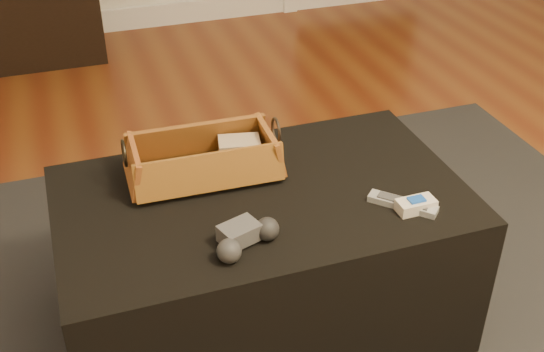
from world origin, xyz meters
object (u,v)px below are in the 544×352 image
object	(u,v)px
silver_remote	(403,204)
cream_gadget	(416,205)
wicker_basket	(203,160)
ottoman	(262,260)
tv_remote	(198,172)
game_controller	(245,237)

from	to	relation	value
silver_remote	cream_gadget	xyz separation A→B (m)	(0.02, -0.02, 0.01)
wicker_basket	cream_gadget	xyz separation A→B (m)	(0.44, -0.31, -0.03)
ottoman	silver_remote	bearing A→B (deg)	-27.98
tv_remote	wicker_basket	bearing A→B (deg)	30.87
game_controller	cream_gadget	world-z (taller)	game_controller
wicker_basket	silver_remote	size ratio (longest dim) A/B	2.71
ottoman	game_controller	world-z (taller)	game_controller
silver_remote	cream_gadget	world-z (taller)	cream_gadget
tv_remote	cream_gadget	distance (m)	0.54
wicker_basket	ottoman	bearing A→B (deg)	-48.01
game_controller	silver_remote	xyz separation A→B (m)	(0.40, 0.02, -0.02)
tv_remote	silver_remote	size ratio (longest dim) A/B	1.40
ottoman	wicker_basket	size ratio (longest dim) A/B	2.55
ottoman	wicker_basket	xyz separation A→B (m)	(-0.11, 0.13, 0.26)
ottoman	game_controller	xyz separation A→B (m)	(-0.10, -0.18, 0.24)
tv_remote	silver_remote	xyz separation A→B (m)	(0.43, -0.27, -0.02)
tv_remote	game_controller	world-z (taller)	game_controller
tv_remote	silver_remote	distance (m)	0.51
tv_remote	cream_gadget	xyz separation A→B (m)	(0.46, -0.29, -0.01)
wicker_basket	game_controller	size ratio (longest dim) A/B	2.27
ottoman	silver_remote	world-z (taller)	silver_remote
cream_gadget	tv_remote	bearing A→B (deg)	147.14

